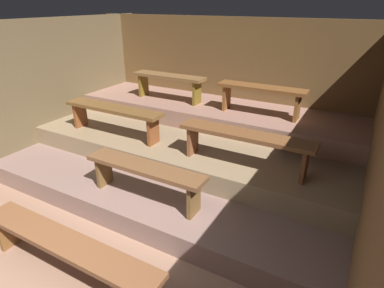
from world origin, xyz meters
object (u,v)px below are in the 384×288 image
Objects in this scene: bench_floor_center at (66,247)px; bench_lower_center at (145,172)px; bench_middle_right at (245,139)px; bench_upper_left at (169,80)px; bench_middle_left at (113,112)px; bench_upper_right at (261,92)px.

bench_lower_center is at bearing 86.14° from bench_floor_center.
bench_upper_left reaches higher than bench_middle_right.
bench_lower_center is 1.61m from bench_middle_left.
bench_middle_left is at bearing -147.16° from bench_upper_right.
bench_lower_center is 1.35m from bench_middle_right.
bench_lower_center is at bearing -136.32° from bench_middle_right.
bench_middle_left is 1.25× the size of bench_upper_left.
bench_lower_center reaches higher than bench_floor_center.
bench_upper_left reaches higher than bench_lower_center.
bench_upper_left is at bearing 115.61° from bench_lower_center.
bench_upper_left is (-0.98, 3.40, 0.87)m from bench_floor_center.
bench_middle_left is 2.24m from bench_middle_right.
bench_middle_right is (0.95, 0.91, 0.30)m from bench_lower_center.
bench_upper_right is at bearing 71.93° from bench_lower_center.
bench_floor_center is 1.36× the size of bench_lower_center.
bench_middle_left is at bearing 119.80° from bench_floor_center.
bench_middle_right is 1.25× the size of bench_upper_right.
bench_middle_left is at bearing -100.15° from bench_upper_left.
bench_middle_left is at bearing 144.82° from bench_lower_center.
bench_upper_left is (0.23, 1.30, 0.29)m from bench_middle_left.
bench_upper_left is at bearing 79.85° from bench_middle_left.
bench_lower_center is at bearing -108.07° from bench_upper_right.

